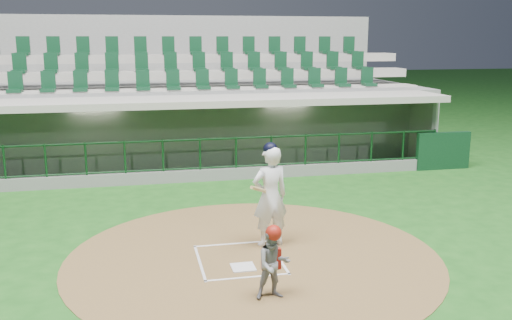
{
  "coord_description": "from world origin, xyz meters",
  "views": [
    {
      "loc": [
        -1.83,
        -10.34,
        4.14
      ],
      "look_at": [
        0.95,
        2.6,
        1.3
      ],
      "focal_mm": 40.0,
      "sensor_mm": 36.0,
      "label": 1
    }
  ],
  "objects": [
    {
      "name": "ground",
      "position": [
        0.0,
        0.0,
        0.0
      ],
      "size": [
        120.0,
        120.0,
        0.0
      ],
      "primitive_type": "plane",
      "color": "#174B15",
      "rests_on": "ground"
    },
    {
      "name": "dirt_circle",
      "position": [
        0.3,
        -0.2,
        0.01
      ],
      "size": [
        7.2,
        7.2,
        0.01
      ],
      "primitive_type": "cylinder",
      "color": "brown",
      "rests_on": "ground"
    },
    {
      "name": "home_plate",
      "position": [
        0.0,
        -0.7,
        0.02
      ],
      "size": [
        0.43,
        0.43,
        0.02
      ],
      "primitive_type": "cube",
      "color": "silver",
      "rests_on": "dirt_circle"
    },
    {
      "name": "batter_box_chalk",
      "position": [
        0.0,
        -0.3,
        0.02
      ],
      "size": [
        1.55,
        1.8,
        0.01
      ],
      "color": "silver",
      "rests_on": "ground"
    },
    {
      "name": "dugout_structure",
      "position": [
        0.23,
        7.83,
        0.96
      ],
      "size": [
        16.4,
        3.7,
        3.0
      ],
      "color": "slate",
      "rests_on": "ground"
    },
    {
      "name": "seating_deck",
      "position": [
        0.0,
        10.91,
        1.42
      ],
      "size": [
        17.0,
        6.72,
        5.15
      ],
      "color": "gray",
      "rests_on": "ground"
    },
    {
      "name": "batter",
      "position": [
        0.76,
        0.35,
        1.06
      ],
      "size": [
        0.95,
        0.95,
        2.13
      ],
      "color": "white",
      "rests_on": "dirt_circle"
    },
    {
      "name": "catcher",
      "position": [
        0.24,
        -2.01,
        0.62
      ],
      "size": [
        0.57,
        0.45,
        1.24
      ],
      "color": "gray",
      "rests_on": "dirt_circle"
    }
  ]
}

